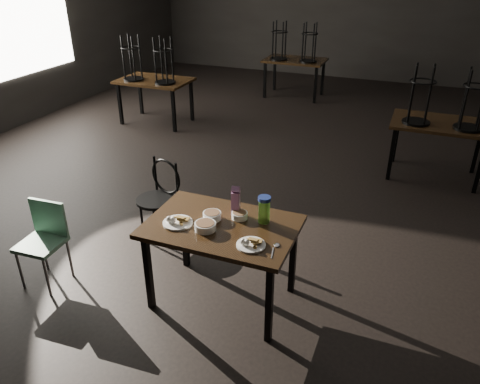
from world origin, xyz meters
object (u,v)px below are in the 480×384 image
at_px(main_table, 222,233).
at_px(bentwood_chair, 160,193).
at_px(water_bottle, 264,209).
at_px(juice_carton, 236,202).
at_px(school_chair, 44,236).

bearing_deg(main_table, bentwood_chair, 144.86).
xyz_separation_m(main_table, water_bottle, (0.30, 0.17, 0.19)).
xyz_separation_m(water_bottle, bentwood_chair, (-1.30, 0.54, -0.37)).
distance_m(main_table, water_bottle, 0.39).
xyz_separation_m(juice_carton, school_chair, (-1.62, -0.51, -0.41)).
relative_size(main_table, water_bottle, 5.30).
bearing_deg(juice_carton, bentwood_chair, 153.97).
bearing_deg(bentwood_chair, school_chair, -105.48).
relative_size(juice_carton, water_bottle, 1.15).
relative_size(water_bottle, school_chair, 0.30).
xyz_separation_m(main_table, bentwood_chair, (-1.00, 0.70, -0.17)).
xyz_separation_m(juice_carton, bentwood_chair, (-1.04, 0.51, -0.37)).
bearing_deg(main_table, juice_carton, 76.84).
height_order(water_bottle, school_chair, water_bottle).
xyz_separation_m(main_table, school_chair, (-1.57, -0.32, -0.21)).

